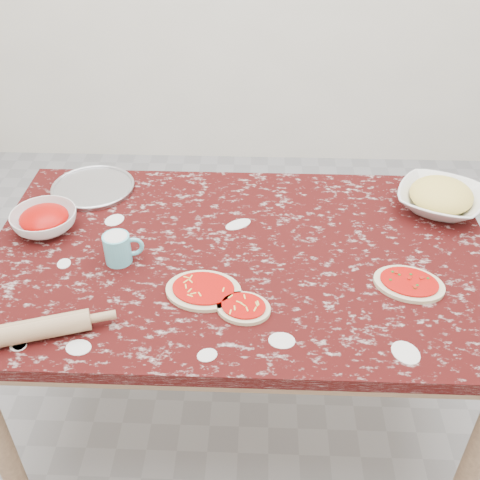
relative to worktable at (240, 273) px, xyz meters
name	(u,v)px	position (x,y,z in m)	size (l,w,h in m)	color
ground	(240,402)	(0.00, 0.00, -0.67)	(4.00, 4.00, 0.00)	gray
worktable	(240,273)	(0.00, 0.00, 0.00)	(1.60, 1.00, 0.75)	#320909
pizza_tray	(93,188)	(-0.55, 0.36, 0.09)	(0.29, 0.29, 0.01)	#B2B2B7
sauce_bowl	(45,221)	(-0.65, 0.10, 0.12)	(0.21, 0.21, 0.07)	white
cheese_bowl	(440,200)	(0.68, 0.28, 0.12)	(0.29, 0.29, 0.07)	white
flour_mug	(119,248)	(-0.37, -0.05, 0.13)	(0.12, 0.08, 0.10)	#64CADB
pizza_left	(203,290)	(-0.10, -0.19, 0.09)	(0.24, 0.20, 0.02)	beige
pizza_mid	(244,308)	(0.02, -0.26, 0.09)	(0.18, 0.16, 0.02)	beige
pizza_right	(409,284)	(0.50, -0.14, 0.09)	(0.24, 0.21, 0.02)	beige
rolling_pin	(33,330)	(-0.53, -0.39, 0.11)	(0.06, 0.06, 0.30)	tan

